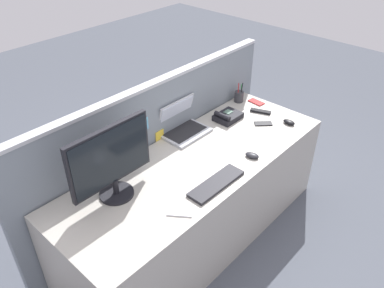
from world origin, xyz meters
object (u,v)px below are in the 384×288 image
Objects in this scene: laptop at (181,125)px; tv_remote at (261,111)px; computer_mouse_left_hand at (289,122)px; cell_phone_black_slab at (263,124)px; computer_mouse_right_hand at (252,155)px; cell_phone_white_slab at (180,212)px; desk_phone at (227,116)px; cell_phone_red_case at (256,102)px; keyboard_main at (216,184)px; desktop_monitor at (111,160)px; pen_cup at (239,96)px.

laptop is 0.73m from tv_remote.
cell_phone_black_slab is (-0.14, 0.15, -0.01)m from computer_mouse_left_hand.
computer_mouse_right_hand reaches higher than cell_phone_white_slab.
laptop is 0.89m from cell_phone_white_slab.
desk_phone is at bearing 43.89° from computer_mouse_right_hand.
cell_phone_red_case is 0.18m from tv_remote.
computer_mouse_right_hand is at bearing -171.91° from tv_remote.
desk_phone reaches higher than tv_remote.
keyboard_main is at bearing 147.99° from cell_phone_black_slab.
cell_phone_white_slab is (-1.44, -0.45, 0.00)m from cell_phone_red_case.
keyboard_main is at bearing -152.63° from cell_phone_red_case.
cell_phone_red_case is at bearing 74.99° from computer_mouse_left_hand.
desk_phone is 1.57× the size of cell_phone_black_slab.
tv_remote is at bearing -4.73° from cell_phone_black_slab.
cell_phone_black_slab is 0.19m from tv_remote.
desktop_monitor is 1.33× the size of keyboard_main.
computer_mouse_left_hand reaches higher than cell_phone_red_case.
desk_phone is 0.83m from keyboard_main.
computer_mouse_left_hand reaches higher than cell_phone_black_slab.
keyboard_main is 2.39× the size of pen_cup.
cell_phone_white_slab is (-0.65, -0.61, -0.06)m from laptop.
tv_remote is (0.14, 0.12, 0.01)m from cell_phone_black_slab.
pen_cup reaches higher than desk_phone.
computer_mouse_right_hand is at bearing 1.44° from keyboard_main.
desktop_monitor reaches higher than computer_mouse_right_hand.
laptop is at bearing 85.82° from computer_mouse_right_hand.
keyboard_main is 0.34m from cell_phone_white_slab.
tv_remote is at bearing -98.21° from pen_cup.
laptop is 0.42m from desk_phone.
desk_phone reaches higher than cell_phone_white_slab.
cell_phone_white_slab is (-1.31, -0.05, -0.01)m from computer_mouse_left_hand.
desktop_monitor is 0.84m from laptop.
desktop_monitor is 1.21m from desk_phone.
laptop is 2.08× the size of tv_remote.
desktop_monitor is at bearing 168.59° from computer_mouse_left_hand.
computer_mouse_left_hand is 0.27m from tv_remote.
laptop reaches higher than desk_phone.
laptop is at bearing 173.95° from cell_phone_red_case.
computer_mouse_left_hand is at bearing 3.64° from keyboard_main.
laptop is at bearing 63.75° from keyboard_main.
cell_phone_black_slab is at bearing 135.35° from computer_mouse_left_hand.
laptop reaches higher than pen_cup.
desktop_monitor is 3.17× the size of pen_cup.
cell_phone_red_case is at bearing 25.12° from tv_remote.
cell_phone_red_case is 0.92× the size of cell_phone_white_slab.
cell_phone_white_slab is at bearing -178.97° from keyboard_main.
cell_phone_black_slab is (0.83, 0.20, -0.01)m from keyboard_main.
computer_mouse_right_hand reaches higher than cell_phone_black_slab.
cell_phone_red_case is 0.36m from cell_phone_black_slab.
cell_phone_black_slab is (0.43, 0.19, -0.01)m from computer_mouse_right_hand.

